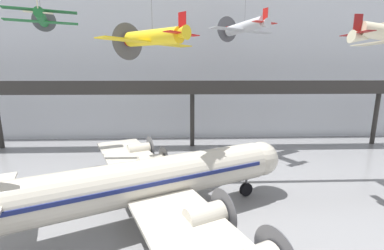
{
  "coord_description": "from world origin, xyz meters",
  "views": [
    {
      "loc": [
        -1.67,
        -17.7,
        11.81
      ],
      "look_at": [
        -0.71,
        6.23,
        6.86
      ],
      "focal_mm": 24.0,
      "sensor_mm": 36.0,
      "label": 1
    }
  ],
  "objects_px": {
    "suspended_plane_silver_racer": "(245,27)",
    "suspended_plane_green_biplane": "(41,17)",
    "suspended_plane_yellow_lowwing": "(153,38)",
    "airliner_silver_main": "(143,182)"
  },
  "relations": [
    {
      "from": "airliner_silver_main",
      "to": "suspended_plane_green_biplane",
      "type": "xyz_separation_m",
      "value": [
        -11.93,
        11.16,
        14.1
      ]
    },
    {
      "from": "airliner_silver_main",
      "to": "suspended_plane_yellow_lowwing",
      "type": "relative_size",
      "value": 2.87
    },
    {
      "from": "suspended_plane_silver_racer",
      "to": "suspended_plane_yellow_lowwing",
      "type": "distance_m",
      "value": 16.16
    },
    {
      "from": "airliner_silver_main",
      "to": "suspended_plane_green_biplane",
      "type": "height_order",
      "value": "suspended_plane_green_biplane"
    },
    {
      "from": "airliner_silver_main",
      "to": "suspended_plane_yellow_lowwing",
      "type": "bearing_deg",
      "value": 59.76
    },
    {
      "from": "suspended_plane_green_biplane",
      "to": "suspended_plane_silver_racer",
      "type": "bearing_deg",
      "value": -98.38
    },
    {
      "from": "airliner_silver_main",
      "to": "suspended_plane_silver_racer",
      "type": "bearing_deg",
      "value": 31.29
    },
    {
      "from": "suspended_plane_silver_racer",
      "to": "suspended_plane_green_biplane",
      "type": "xyz_separation_m",
      "value": [
        -23.32,
        -5.48,
        -0.03
      ]
    },
    {
      "from": "suspended_plane_green_biplane",
      "to": "suspended_plane_yellow_lowwing",
      "type": "xyz_separation_m",
      "value": [
        12.45,
        -6.14,
        -2.82
      ]
    },
    {
      "from": "airliner_silver_main",
      "to": "suspended_plane_green_biplane",
      "type": "distance_m",
      "value": 21.58
    }
  ]
}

